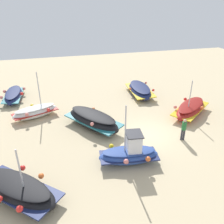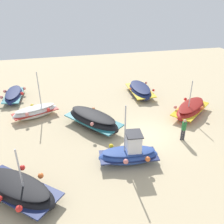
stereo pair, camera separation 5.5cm
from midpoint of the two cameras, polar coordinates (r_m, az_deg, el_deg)
The scene contains 9 objects.
ground_plane at distance 17.42m, azimuth 8.66°, elevation -5.33°, with size 53.24×53.24×0.00m, color #C6B289.
fishing_boat_0 at distance 17.74m, azimuth -4.62°, elevation -1.98°, with size 4.23×5.04×1.33m.
fishing_boat_1 at distance 14.24m, azimuth 4.35°, elevation -10.12°, with size 3.80×2.21×3.86m.
fishing_boat_2 at distance 13.03m, azimuth -22.13°, elevation -17.10°, with size 4.66×4.53×3.11m.
fishing_boat_3 at distance 24.72m, azimuth -22.91°, elevation 3.88°, with size 2.17×4.47×0.97m.
fishing_boat_5 at distance 20.33m, azimuth -18.21°, elevation 0.09°, with size 3.96×2.48×3.83m.
fishing_boat_6 at distance 24.04m, azimuth 6.95°, elevation 5.38°, with size 2.35×4.82×1.07m.
fishing_boat_7 at distance 20.80m, azimuth 18.80°, elevation 0.74°, with size 4.70×4.13×3.26m.
person_walking at distance 16.80m, azimuth 17.30°, elevation -3.84°, with size 0.32×0.32×1.65m.
Camera 2 is at (6.26, 13.47, 9.09)m, focal length 37.22 mm.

